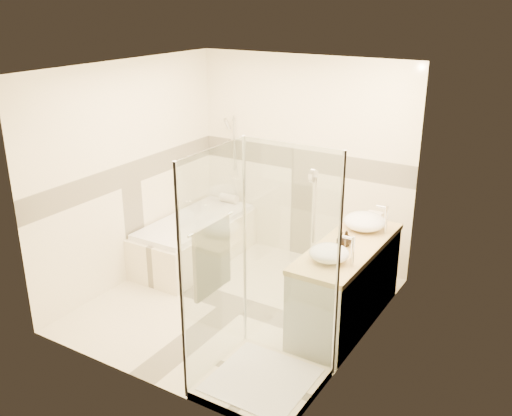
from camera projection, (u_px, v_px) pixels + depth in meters
The scene contains 12 objects.
room at pixel (240, 195), 5.69m from camera, with size 2.82×3.02×2.52m.
bathtub at pixel (195, 238), 7.06m from camera, with size 0.75×1.70×0.56m.
vanity at pixel (346, 284), 5.69m from camera, with size 0.58×1.62×0.85m.
shower_enclosure at pixel (255, 328), 4.79m from camera, with size 0.96×0.93×2.04m.
vessel_sink_near at pixel (364, 221), 5.88m from camera, with size 0.43×0.43×0.17m, color white.
vessel_sink_far at pixel (329, 253), 5.19m from camera, with size 0.37×0.37×0.15m, color white.
faucet_near at pixel (385, 217), 5.75m from camera, with size 0.12×0.03×0.30m.
faucet_far at pixel (352, 249), 5.05m from camera, with size 0.12×0.03×0.29m.
amenity_bottle_a at pixel (341, 241), 5.41m from camera, with size 0.08×0.08×0.18m, color black.
amenity_bottle_b at pixel (346, 238), 5.51m from camera, with size 0.12×0.12×0.15m, color black.
folded_towels at pixel (372, 219), 6.07m from camera, with size 0.16×0.27×0.09m, color white.
rolled_towel at pixel (229, 198), 7.50m from camera, with size 0.11×0.11×0.25m, color white.
Camera 1 is at (2.99, -4.49, 3.13)m, focal length 40.00 mm.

